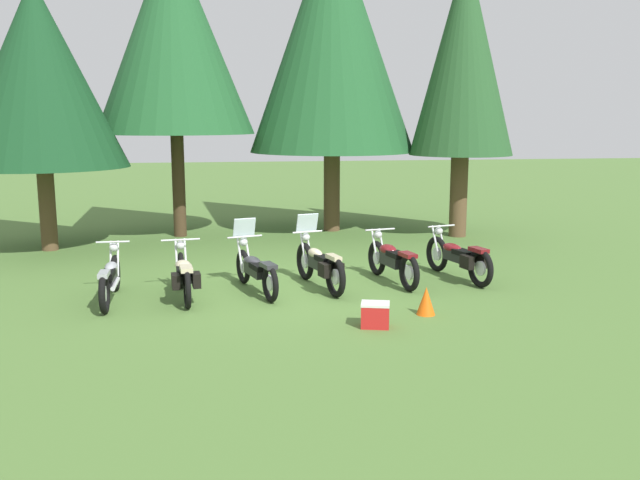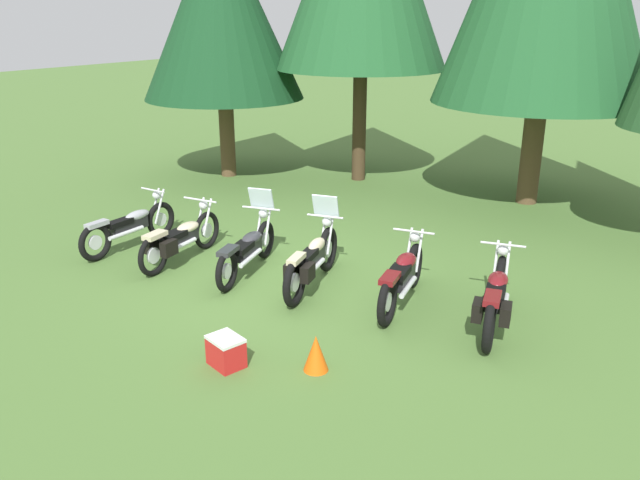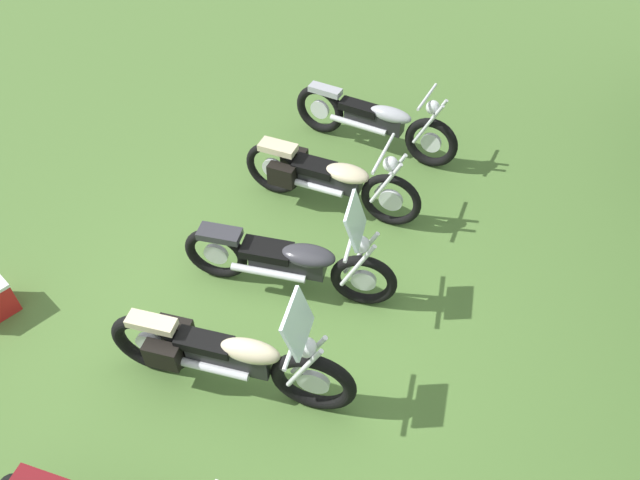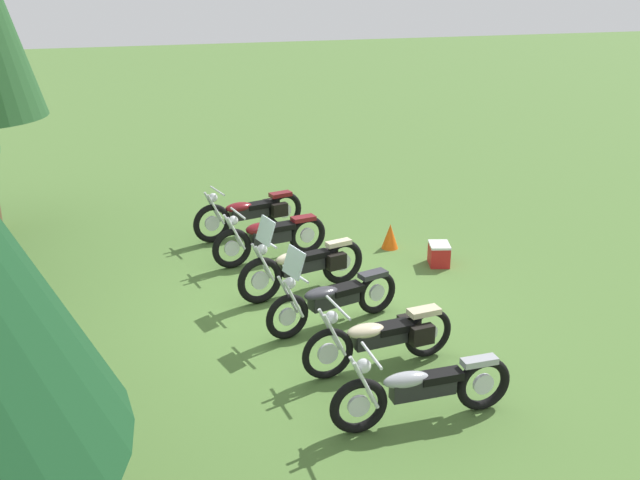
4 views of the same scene
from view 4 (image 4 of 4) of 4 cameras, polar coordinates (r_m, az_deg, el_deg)
ground_plane at (r=11.84m, az=-0.43°, el=-5.14°), size 80.00×80.00×0.00m
motorcycle_0 at (r=8.99m, az=7.76°, el=-11.19°), size 0.62×2.31×1.00m
motorcycle_1 at (r=10.04m, az=4.79°, el=-7.34°), size 0.76×2.21×1.01m
motorcycle_2 at (r=11.07m, az=0.91°, el=-4.44°), size 0.87×2.21×1.35m
motorcycle_3 at (r=12.15m, az=-1.27°, el=-1.95°), size 0.84×2.27×1.40m
motorcycle_4 at (r=13.48m, az=-3.88°, el=0.27°), size 0.73×2.20×1.02m
motorcycle_5 at (r=14.80m, az=-5.32°, el=2.10°), size 0.90×2.30×1.04m
picnic_cooler at (r=13.54m, az=9.08°, el=-1.08°), size 0.53×0.46×0.40m
traffic_cone at (r=14.18m, az=5.38°, el=0.29°), size 0.32×0.32×0.48m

